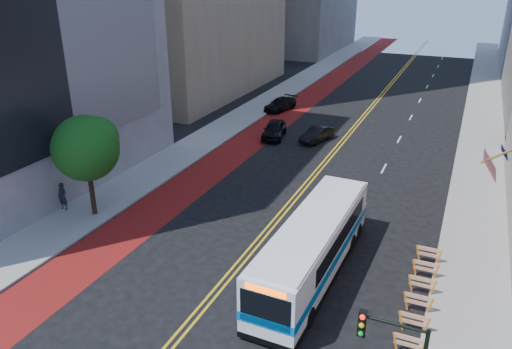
{
  "coord_description": "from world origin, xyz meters",
  "views": [
    {
      "loc": [
        10.33,
        -16.72,
        15.45
      ],
      "look_at": [
        -0.49,
        8.0,
        4.01
      ],
      "focal_mm": 35.0,
      "sensor_mm": 36.0,
      "label": 1
    }
  ],
  "objects": [
    {
      "name": "lane_dashes",
      "position": [
        4.8,
        38.0,
        0.01
      ],
      "size": [
        0.14,
        98.2,
        0.01
      ],
      "color": "silver",
      "rests_on": "ground"
    },
    {
      "name": "pedestrian",
      "position": [
        -13.6,
        5.67,
        1.1
      ],
      "size": [
        0.69,
        0.46,
        1.89
      ],
      "primitive_type": "imported",
      "rotation": [
        0.0,
        0.0,
        0.0
      ],
      "color": "black",
      "rests_on": "sidewalk_left"
    },
    {
      "name": "sidewalk_right",
      "position": [
        12.0,
        30.0,
        0.07
      ],
      "size": [
        4.0,
        140.0,
        0.15
      ],
      "primitive_type": "cube",
      "color": "gray",
      "rests_on": "ground"
    },
    {
      "name": "ground",
      "position": [
        0.0,
        0.0,
        0.0
      ],
      "size": [
        160.0,
        160.0,
        0.0
      ],
      "primitive_type": "plane",
      "color": "black",
      "rests_on": "ground"
    },
    {
      "name": "center_line_inner",
      "position": [
        -0.18,
        30.0,
        0.0
      ],
      "size": [
        0.14,
        140.0,
        0.01
      ],
      "primitive_type": "cube",
      "color": "gold",
      "rests_on": "ground"
    },
    {
      "name": "transit_bus",
      "position": [
        4.02,
        5.24,
        1.76
      ],
      "size": [
        2.99,
        12.33,
        3.37
      ],
      "rotation": [
        0.0,
        0.0,
        -0.02
      ],
      "color": "white",
      "rests_on": "ground"
    },
    {
      "name": "car_c",
      "position": [
        -9.3,
        35.03,
        0.69
      ],
      "size": [
        2.95,
        5.06,
        1.38
      ],
      "primitive_type": "imported",
      "rotation": [
        0.0,
        0.0,
        -0.23
      ],
      "color": "black",
      "rests_on": "ground"
    },
    {
      "name": "center_line_outer",
      "position": [
        0.18,
        30.0,
        0.0
      ],
      "size": [
        0.14,
        140.0,
        0.01
      ],
      "primitive_type": "cube",
      "color": "gold",
      "rests_on": "ground"
    },
    {
      "name": "car_b",
      "position": [
        -2.28,
        26.35,
        0.68
      ],
      "size": [
        2.48,
        4.34,
        1.35
      ],
      "primitive_type": "imported",
      "rotation": [
        0.0,
        0.0,
        -0.27
      ],
      "color": "black",
      "rests_on": "ground"
    },
    {
      "name": "street_tree",
      "position": [
        -11.24,
        6.04,
        4.91
      ],
      "size": [
        4.2,
        4.2,
        6.7
      ],
      "color": "black",
      "rests_on": "sidewalk_left"
    },
    {
      "name": "bus_lane_paint",
      "position": [
        -8.1,
        30.0,
        0.0
      ],
      "size": [
        3.6,
        140.0,
        0.01
      ],
      "primitive_type": "cube",
      "color": "maroon",
      "rests_on": "ground"
    },
    {
      "name": "sidewalk_left",
      "position": [
        -12.0,
        30.0,
        0.07
      ],
      "size": [
        4.0,
        140.0,
        0.15
      ],
      "primitive_type": "cube",
      "color": "gray",
      "rests_on": "ground"
    },
    {
      "name": "car_a",
      "position": [
        -6.36,
        25.76,
        0.8
      ],
      "size": [
        2.73,
        4.96,
        1.6
      ],
      "primitive_type": "imported",
      "rotation": [
        0.0,
        0.0,
        0.19
      ],
      "color": "black",
      "rests_on": "ground"
    },
    {
      "name": "construction_barriers",
      "position": [
        9.6,
        3.42,
        0.68
      ],
      "size": [
        1.42,
        10.91,
        1.0
      ],
      "color": "orange",
      "rests_on": "ground"
    }
  ]
}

